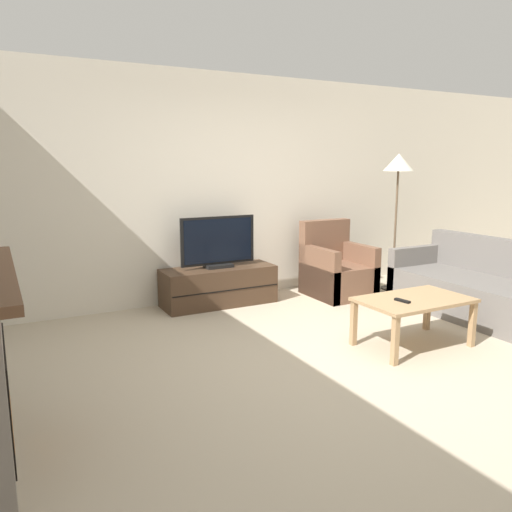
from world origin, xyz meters
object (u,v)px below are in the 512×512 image
object	(u,v)px
armchair	(336,272)
coffee_table	(414,304)
remote	(402,301)
tv_stand	(219,286)
floor_lamp	(398,170)
couch	(491,293)
tv	(218,244)

from	to	relation	value
armchair	coffee_table	distance (m)	1.85
coffee_table	remote	xyz separation A→B (m)	(-0.18, -0.04, 0.07)
coffee_table	tv_stand	bearing A→B (deg)	116.00
remote	floor_lamp	world-z (taller)	floor_lamp
coffee_table	remote	world-z (taller)	remote
tv_stand	couch	distance (m)	3.00
floor_lamp	tv	bearing A→B (deg)	170.58
coffee_table	floor_lamp	xyz separation A→B (m)	(1.34, 1.69, 1.18)
tv_stand	couch	xyz separation A→B (m)	(2.36, -1.86, 0.05)
remote	floor_lamp	bearing A→B (deg)	40.26
armchair	remote	distance (m)	1.94
coffee_table	remote	size ratio (longest dim) A/B	6.53
armchair	remote	bearing A→B (deg)	-109.74
coffee_table	couch	bearing A→B (deg)	9.33
floor_lamp	coffee_table	bearing A→B (deg)	-128.34
tv_stand	floor_lamp	bearing A→B (deg)	-9.47
armchair	couch	world-z (taller)	armchair
coffee_table	remote	bearing A→B (deg)	-168.35
floor_lamp	armchair	bearing A→B (deg)	173.64
tv_stand	coffee_table	size ratio (longest dim) A/B	1.32
tv_stand	remote	size ratio (longest dim) A/B	8.64
armchair	tv_stand	bearing A→B (deg)	168.75
tv_stand	tv	size ratio (longest dim) A/B	1.46
armchair	couch	distance (m)	1.79
couch	remote	bearing A→B (deg)	-170.40
floor_lamp	couch	bearing A→B (deg)	-89.76
coffee_table	floor_lamp	bearing A→B (deg)	51.66
floor_lamp	remote	bearing A→B (deg)	-131.29
coffee_table	couch	distance (m)	1.37
tv	coffee_table	world-z (taller)	tv
tv	armchair	xyz separation A→B (m)	(1.49, -0.29, -0.43)
coffee_table	couch	size ratio (longest dim) A/B	0.47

